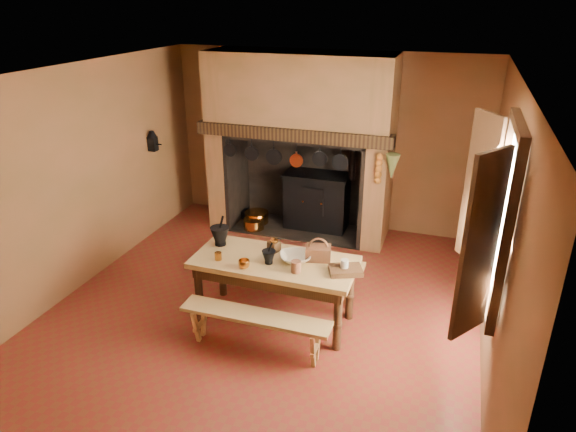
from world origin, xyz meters
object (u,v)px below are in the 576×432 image
object	(u,v)px
iron_range	(317,200)
coffee_grinder	(274,246)
bench_front	(255,324)
work_table	(275,270)
wicker_basket	(318,252)
mixing_bowl	(295,257)

from	to	relation	value
iron_range	coffee_grinder	distance (m)	2.51
bench_front	coffee_grinder	bearing A→B (deg)	95.50
bench_front	coffee_grinder	world-z (taller)	coffee_grinder
work_table	coffee_grinder	world-z (taller)	coffee_grinder
iron_range	bench_front	size ratio (longest dim) A/B	0.98
work_table	bench_front	world-z (taller)	work_table
coffee_grinder	wicker_basket	world-z (taller)	wicker_basket
wicker_basket	mixing_bowl	bearing A→B (deg)	-166.06
iron_range	coffee_grinder	xyz separation A→B (m)	(0.16, -2.47, 0.38)
iron_range	coffee_grinder	world-z (taller)	iron_range
iron_range	wicker_basket	size ratio (longest dim) A/B	5.07
bench_front	work_table	bearing A→B (deg)	90.00
bench_front	wicker_basket	world-z (taller)	wicker_basket
iron_range	coffee_grinder	size ratio (longest dim) A/B	8.77
iron_range	bench_front	distance (m)	3.29
mixing_bowl	iron_range	bearing A→B (deg)	100.09
bench_front	mixing_bowl	world-z (taller)	mixing_bowl
iron_range	work_table	size ratio (longest dim) A/B	0.87
work_table	mixing_bowl	distance (m)	0.29
work_table	wicker_basket	bearing A→B (deg)	20.12
mixing_bowl	wicker_basket	bearing A→B (deg)	26.14
coffee_grinder	mixing_bowl	bearing A→B (deg)	-5.41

